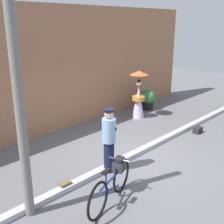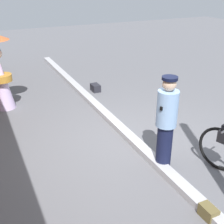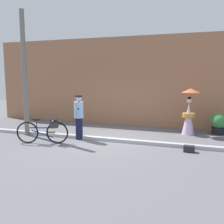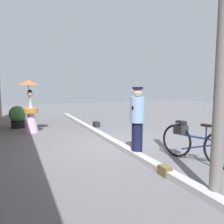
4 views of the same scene
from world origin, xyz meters
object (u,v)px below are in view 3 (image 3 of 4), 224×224
Objects in this scene: bicycle_near_officer at (45,131)px; potted_plant_by_door at (219,123)px; utility_pole at (24,74)px; backpack_spare at (51,133)px; person_with_parasol at (189,113)px; backpack_on_pavement at (189,149)px; person_officer at (79,116)px.

bicycle_near_officer is 2.02× the size of potted_plant_by_door.
backpack_spare is at bearing 10.12° from utility_pole.
utility_pole reaches higher than backpack_spare.
person_with_parasol is 5.53× the size of backpack_on_pavement.
person_with_parasol is 5.51m from backpack_spare.
potted_plant_by_door is 2.59× the size of backpack_on_pavement.
backpack_on_pavement is at bearing -5.24° from person_officer.
person_with_parasol is 1.30m from potted_plant_by_door.
person_with_parasol reaches higher than potted_plant_by_door.
person_officer is at bearing -152.88° from potted_plant_by_door.
bicycle_near_officer is 2.55m from utility_pole.
potted_plant_by_door is at bearing 21.22° from backpack_spare.
person_with_parasol is at bearing -160.73° from potted_plant_by_door.
bicycle_near_officer is 1.07× the size of person_officer.
backpack_spare is at bearing -158.78° from potted_plant_by_door.
potted_plant_by_door is at bearing 27.12° from person_officer.
potted_plant_by_door is at bearing 19.27° from person_with_parasol.
person_with_parasol reaches higher than backpack_spare.
person_officer is at bearing 1.44° from utility_pole.
backpack_on_pavement is 0.07× the size of utility_pole.
bicycle_near_officer is at bearing -173.13° from backpack_on_pavement.
backpack_on_pavement is (-1.03, -2.90, -0.35)m from potted_plant_by_door.
person_with_parasol is 2.14× the size of potted_plant_by_door.
person_officer is 4.90× the size of backpack_on_pavement.
backpack_on_pavement is 6.60m from utility_pole.
potted_plant_by_door is 7.91m from utility_pole.
backpack_on_pavement is at bearing 6.87° from bicycle_near_officer.
bicycle_near_officer is 6.77m from potted_plant_by_door.
potted_plant_by_door reaches higher than backpack_spare.
person_officer is 4.35m from person_with_parasol.
backpack_spare is at bearing -158.35° from person_with_parasol.
person_with_parasol reaches higher than backpack_on_pavement.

